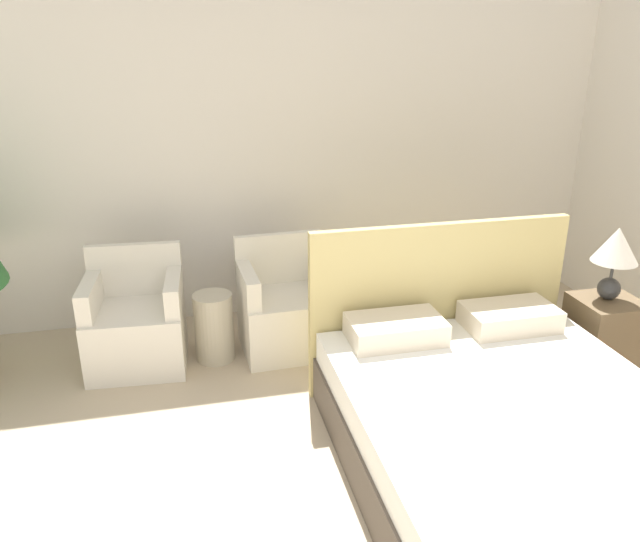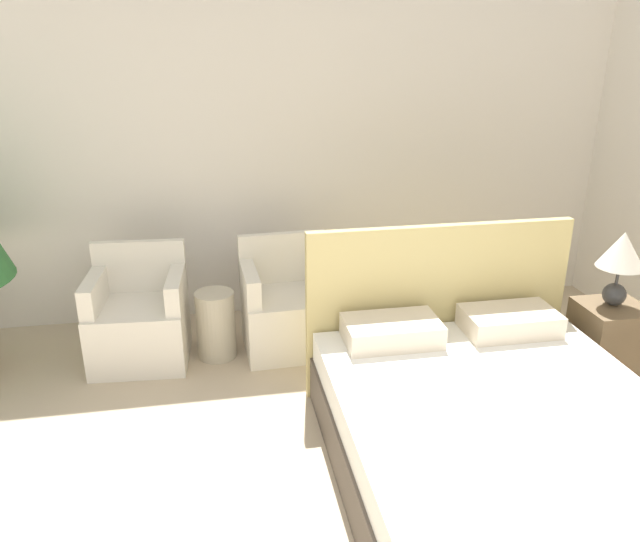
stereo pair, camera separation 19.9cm
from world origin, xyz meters
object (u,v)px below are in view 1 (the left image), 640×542
object	(u,v)px
armchair_near_window_right	(286,313)
side_table	(214,327)
bed	(509,430)
table_lamp	(616,251)
armchair_near_window_left	(136,328)
nightstand	(603,338)

from	to	relation	value
armchair_near_window_right	side_table	xyz separation A→B (m)	(-0.54, -0.04, -0.04)
armchair_near_window_right	bed	bearing A→B (deg)	-64.48
side_table	table_lamp	bearing A→B (deg)	-18.02
armchair_near_window_left	table_lamp	world-z (taller)	table_lamp
bed	armchair_near_window_right	world-z (taller)	bed
side_table	nightstand	bearing A→B (deg)	-18.37
table_lamp	side_table	size ratio (longest dim) A/B	0.99
bed	side_table	world-z (taller)	bed
armchair_near_window_left	side_table	world-z (taller)	armchair_near_window_left
bed	nightstand	world-z (taller)	bed
armchair_near_window_right	nightstand	xyz separation A→B (m)	(2.02, -0.90, -0.00)
bed	table_lamp	bearing A→B (deg)	35.24
armchair_near_window_left	nightstand	distance (m)	3.23
armchair_near_window_left	side_table	distance (m)	0.54
armchair_near_window_left	table_lamp	xyz separation A→B (m)	(3.09, -0.88, 0.62)
table_lamp	nightstand	bearing A→B (deg)	-74.19
bed	table_lamp	distance (m)	1.52
armchair_near_window_right	side_table	distance (m)	0.54
table_lamp	side_table	bearing A→B (deg)	161.98
nightstand	table_lamp	distance (m)	0.62
armchair_near_window_right	nightstand	bearing A→B (deg)	-26.31
armchair_near_window_left	armchair_near_window_right	bearing A→B (deg)	3.85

